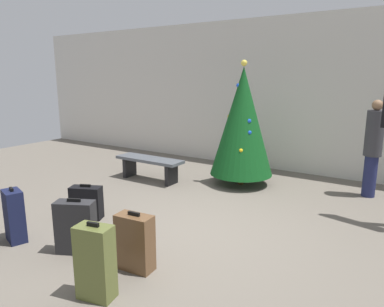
{
  "coord_description": "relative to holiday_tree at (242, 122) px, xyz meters",
  "views": [
    {
      "loc": [
        2.61,
        -3.9,
        2.15
      ],
      "look_at": [
        -0.5,
        0.91,
        0.9
      ],
      "focal_mm": 33.31,
      "sensor_mm": 36.0,
      "label": 1
    }
  ],
  "objects": [
    {
      "name": "suitcase_4",
      "position": [
        -1.41,
        -3.96,
        -0.92
      ],
      "size": [
        0.38,
        0.3,
        0.74
      ],
      "color": "#141938",
      "rests_on": "ground_plane"
    },
    {
      "name": "traveller_0",
      "position": [
        2.28,
        0.57,
        -0.34
      ],
      "size": [
        0.41,
        0.41,
        1.75
      ],
      "color": "#1E234C",
      "rests_on": "ground_plane"
    },
    {
      "name": "waiting_bench",
      "position": [
        -1.72,
        -0.8,
        -0.91
      ],
      "size": [
        1.5,
        0.44,
        0.48
      ],
      "color": "#4C5159",
      "rests_on": "ground_plane"
    },
    {
      "name": "holiday_tree",
      "position": [
        0.0,
        0.0,
        0.0
      ],
      "size": [
        1.24,
        1.24,
        2.45
      ],
      "color": "#4C3319",
      "rests_on": "ground_plane"
    },
    {
      "name": "suitcase_3",
      "position": [
        0.41,
        -3.63,
        -0.95
      ],
      "size": [
        0.44,
        0.25,
        0.69
      ],
      "color": "brown",
      "rests_on": "ground_plane"
    },
    {
      "name": "suitcase_0",
      "position": [
        -0.47,
        -3.73,
        -0.94
      ],
      "size": [
        0.52,
        0.4,
        0.7
      ],
      "color": "#232326",
      "rests_on": "ground_plane"
    },
    {
      "name": "back_wall",
      "position": [
        0.33,
        1.62,
        0.45
      ],
      "size": [
        16.0,
        0.2,
        3.44
      ],
      "primitive_type": "cube",
      "color": "beige",
      "rests_on": "ground_plane"
    },
    {
      "name": "ground_plane",
      "position": [
        0.33,
        -2.48,
        -1.27
      ],
      "size": [
        16.0,
        16.0,
        0.0
      ],
      "primitive_type": "plane",
      "color": "#665E54"
    },
    {
      "name": "suitcase_5",
      "position": [
        0.44,
        -4.24,
        -0.9
      ],
      "size": [
        0.39,
        0.28,
        0.79
      ],
      "color": "#59602D",
      "rests_on": "ground_plane"
    },
    {
      "name": "suitcase_2",
      "position": [
        -1.22,
        -2.92,
        -1.02
      ],
      "size": [
        0.52,
        0.38,
        0.54
      ],
      "color": "black",
      "rests_on": "ground_plane"
    }
  ]
}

